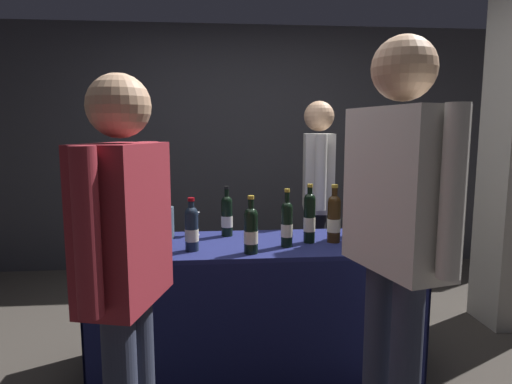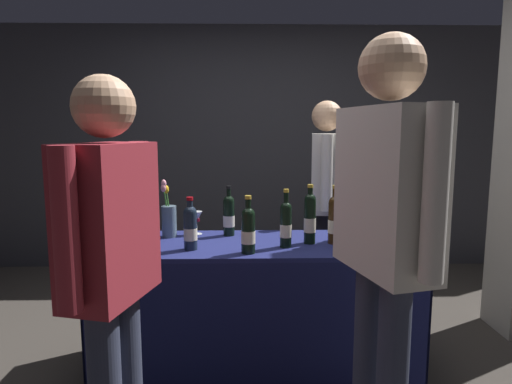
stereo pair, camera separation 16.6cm
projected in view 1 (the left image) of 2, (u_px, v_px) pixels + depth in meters
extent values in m
plane|color=#38332D|center=(256.00, 366.00, 2.69)|extent=(12.00, 12.00, 0.00)
cube|color=#2D2D33|center=(238.00, 149.00, 4.57)|extent=(7.03, 0.12, 2.47)
cube|color=#191E51|center=(256.00, 245.00, 2.58)|extent=(1.84, 0.64, 0.02)
cube|color=#141942|center=(261.00, 331.00, 2.32)|extent=(1.84, 0.01, 0.75)
cube|color=#141942|center=(252.00, 289.00, 2.95)|extent=(1.84, 0.01, 0.75)
cube|color=#141942|center=(99.00, 313.00, 2.55)|extent=(0.01, 0.64, 0.75)
cube|color=#141942|center=(404.00, 302.00, 2.72)|extent=(0.01, 0.64, 0.75)
cylinder|color=black|center=(287.00, 227.00, 2.48)|extent=(0.07, 0.07, 0.23)
sphere|color=black|center=(287.00, 207.00, 2.46)|extent=(0.06, 0.06, 0.06)
cylinder|color=black|center=(287.00, 200.00, 2.45)|extent=(0.03, 0.03, 0.09)
cylinder|color=#B7932D|center=(287.00, 190.00, 2.45)|extent=(0.03, 0.03, 0.02)
cylinder|color=beige|center=(287.00, 230.00, 2.48)|extent=(0.07, 0.07, 0.07)
cylinder|color=#192333|center=(192.00, 232.00, 2.39)|extent=(0.07, 0.07, 0.21)
sphere|color=#192333|center=(191.00, 213.00, 2.38)|extent=(0.07, 0.07, 0.07)
cylinder|color=#192333|center=(191.00, 207.00, 2.38)|extent=(0.03, 0.03, 0.07)
cylinder|color=maroon|center=(191.00, 199.00, 2.37)|extent=(0.04, 0.04, 0.02)
cylinder|color=beige|center=(192.00, 235.00, 2.40)|extent=(0.07, 0.07, 0.07)
cylinder|color=black|center=(251.00, 234.00, 2.34)|extent=(0.07, 0.07, 0.21)
sphere|color=black|center=(251.00, 214.00, 2.33)|extent=(0.07, 0.07, 0.07)
cylinder|color=black|center=(251.00, 207.00, 2.32)|extent=(0.03, 0.03, 0.08)
cylinder|color=#B7932D|center=(251.00, 197.00, 2.32)|extent=(0.03, 0.03, 0.02)
cylinder|color=beige|center=(251.00, 237.00, 2.35)|extent=(0.08, 0.08, 0.07)
cylinder|color=black|center=(309.00, 221.00, 2.57)|extent=(0.07, 0.07, 0.26)
sphere|color=black|center=(310.00, 199.00, 2.55)|extent=(0.07, 0.07, 0.07)
cylinder|color=black|center=(310.00, 193.00, 2.54)|extent=(0.03, 0.03, 0.07)
cylinder|color=#B7932D|center=(310.00, 186.00, 2.54)|extent=(0.03, 0.03, 0.02)
cylinder|color=beige|center=(309.00, 224.00, 2.57)|extent=(0.07, 0.07, 0.08)
cylinder|color=#38230F|center=(334.00, 222.00, 2.58)|extent=(0.08, 0.08, 0.24)
sphere|color=#38230F|center=(334.00, 202.00, 2.56)|extent=(0.08, 0.08, 0.08)
cylinder|color=#38230F|center=(335.00, 195.00, 2.56)|extent=(0.03, 0.03, 0.08)
cylinder|color=#B7932D|center=(335.00, 186.00, 2.55)|extent=(0.04, 0.04, 0.02)
cylinder|color=beige|center=(334.00, 225.00, 2.58)|extent=(0.08, 0.08, 0.08)
cylinder|color=#38230F|center=(349.00, 220.00, 2.71)|extent=(0.07, 0.07, 0.21)
sphere|color=#38230F|center=(350.00, 203.00, 2.69)|extent=(0.06, 0.06, 0.06)
cylinder|color=#38230F|center=(350.00, 197.00, 2.69)|extent=(0.03, 0.03, 0.07)
cylinder|color=black|center=(350.00, 189.00, 2.68)|extent=(0.03, 0.03, 0.02)
cylinder|color=beige|center=(349.00, 222.00, 2.71)|extent=(0.07, 0.07, 0.07)
cylinder|color=black|center=(364.00, 227.00, 2.52)|extent=(0.07, 0.07, 0.21)
sphere|color=black|center=(365.00, 209.00, 2.50)|extent=(0.07, 0.07, 0.07)
cylinder|color=black|center=(365.00, 202.00, 2.50)|extent=(0.03, 0.03, 0.08)
cylinder|color=black|center=(365.00, 194.00, 2.49)|extent=(0.04, 0.04, 0.02)
cylinder|color=beige|center=(364.00, 230.00, 2.52)|extent=(0.07, 0.07, 0.07)
cylinder|color=black|center=(227.00, 219.00, 2.73)|extent=(0.07, 0.07, 0.22)
sphere|color=black|center=(227.00, 201.00, 2.72)|extent=(0.07, 0.07, 0.07)
cylinder|color=black|center=(227.00, 195.00, 2.71)|extent=(0.03, 0.03, 0.08)
cylinder|color=black|center=(227.00, 188.00, 2.71)|extent=(0.03, 0.03, 0.02)
cylinder|color=beige|center=(227.00, 221.00, 2.74)|extent=(0.07, 0.07, 0.07)
cylinder|color=silver|center=(194.00, 235.00, 2.76)|extent=(0.07, 0.07, 0.00)
cylinder|color=silver|center=(194.00, 229.00, 2.76)|extent=(0.01, 0.01, 0.07)
cone|color=silver|center=(194.00, 218.00, 2.75)|extent=(0.08, 0.08, 0.07)
cylinder|color=#590C19|center=(194.00, 221.00, 2.75)|extent=(0.04, 0.04, 0.02)
cylinder|color=slate|center=(167.00, 223.00, 2.67)|extent=(0.09, 0.09, 0.19)
cylinder|color=#38722D|center=(164.00, 206.00, 2.65)|extent=(0.04, 0.01, 0.21)
ellipsoid|color=pink|center=(161.00, 189.00, 2.64)|extent=(0.03, 0.03, 0.05)
cylinder|color=#38722D|center=(166.00, 207.00, 2.66)|extent=(0.04, 0.04, 0.19)
ellipsoid|color=gold|center=(163.00, 190.00, 2.66)|extent=(0.03, 0.03, 0.05)
cylinder|color=#38722D|center=(163.00, 203.00, 2.67)|extent=(0.02, 0.04, 0.23)
ellipsoid|color=pink|center=(161.00, 184.00, 2.64)|extent=(0.03, 0.03, 0.05)
cylinder|color=black|center=(315.00, 258.00, 3.53)|extent=(0.12, 0.12, 0.82)
cylinder|color=black|center=(317.00, 265.00, 3.36)|extent=(0.12, 0.12, 0.82)
cube|color=beige|center=(318.00, 172.00, 3.35)|extent=(0.27, 0.47, 0.58)
sphere|color=tan|center=(319.00, 116.00, 3.29)|extent=(0.23, 0.23, 0.23)
cylinder|color=beige|center=(315.00, 166.00, 3.61)|extent=(0.08, 0.08, 0.53)
cylinder|color=beige|center=(321.00, 172.00, 3.08)|extent=(0.08, 0.08, 0.53)
cylinder|color=#2D3347|center=(405.00, 384.00, 1.72)|extent=(0.12, 0.12, 0.89)
cylinder|color=#2D3347|center=(377.00, 361.00, 1.89)|extent=(0.12, 0.12, 0.89)
cube|color=beige|center=(399.00, 189.00, 1.70)|extent=(0.32, 0.50, 0.63)
sphere|color=tan|center=(404.00, 68.00, 1.63)|extent=(0.24, 0.24, 0.24)
cylinder|color=beige|center=(453.00, 192.00, 1.44)|extent=(0.08, 0.08, 0.58)
cylinder|color=beige|center=(359.00, 176.00, 1.95)|extent=(0.08, 0.08, 0.58)
cube|color=maroon|center=(124.00, 224.00, 1.57)|extent=(0.30, 0.43, 0.57)
sphere|color=tan|center=(119.00, 106.00, 1.51)|extent=(0.22, 0.22, 0.22)
cylinder|color=maroon|center=(87.00, 233.00, 1.33)|extent=(0.08, 0.08, 0.53)
cylinder|color=maroon|center=(150.00, 206.00, 1.80)|extent=(0.08, 0.08, 0.53)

